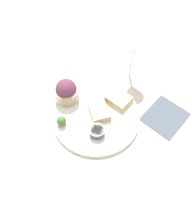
{
  "coord_description": "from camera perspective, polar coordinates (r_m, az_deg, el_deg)",
  "views": [
    {
      "loc": [
        0.32,
        -0.3,
        0.7
      ],
      "look_at": [
        0.0,
        0.0,
        0.03
      ],
      "focal_mm": 35.0,
      "sensor_mm": 36.0,
      "label": 1
    }
  ],
  "objects": [
    {
      "name": "ground_plane",
      "position": [
        0.82,
        0.0,
        -1.31
      ],
      "size": [
        4.0,
        4.0,
        0.0
      ],
      "primitive_type": "plane",
      "color": "beige"
    },
    {
      "name": "dinner_plate",
      "position": [
        0.82,
        0.0,
        -1.05
      ],
      "size": [
        0.33,
        0.33,
        0.01
      ],
      "color": "white",
      "rests_on": "ground_plane"
    },
    {
      "name": "salad_bowl",
      "position": [
        0.83,
        -7.7,
        5.38
      ],
      "size": [
        0.09,
        0.09,
        0.09
      ],
      "color": "tan",
      "rests_on": "dinner_plate"
    },
    {
      "name": "sauce_ramekin",
      "position": [
        0.76,
        0.25,
        -5.01
      ],
      "size": [
        0.06,
        0.06,
        0.03
      ],
      "color": "#4C4C4C",
      "rests_on": "dinner_plate"
    },
    {
      "name": "cheese_toast_near",
      "position": [
        0.84,
        5.87,
        3.46
      ],
      "size": [
        0.1,
        0.08,
        0.03
      ],
      "color": "#D1B27F",
      "rests_on": "dinner_plate"
    },
    {
      "name": "cheese_toast_far",
      "position": [
        0.8,
        1.01,
        0.16
      ],
      "size": [
        0.11,
        0.1,
        0.03
      ],
      "color": "#D1B27F",
      "rests_on": "dinner_plate"
    },
    {
      "name": "wine_glass",
      "position": [
        0.88,
        9.64,
        14.89
      ],
      "size": [
        0.08,
        0.08,
        0.17
      ],
      "color": "silver",
      "rests_on": "ground_plane"
    },
    {
      "name": "garnish",
      "position": [
        0.79,
        -9.03,
        -2.29
      ],
      "size": [
        0.04,
        0.04,
        0.04
      ],
      "color": "#477533",
      "rests_on": "dinner_plate"
    },
    {
      "name": "napkin",
      "position": [
        0.86,
        17.61,
        -1.07
      ],
      "size": [
        0.15,
        0.16,
        0.01
      ],
      "color": "#4C5666",
      "rests_on": "ground_plane"
    },
    {
      "name": "fork",
      "position": [
        0.74,
        10.09,
        -15.7
      ],
      "size": [
        0.05,
        0.16,
        0.01
      ],
      "color": "silver",
      "rests_on": "ground_plane"
    }
  ]
}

